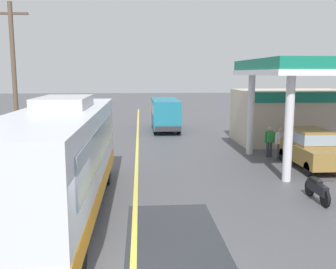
# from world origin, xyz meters

# --- Properties ---
(ground) EXTENTS (120.00, 120.00, 0.00)m
(ground) POSITION_xyz_m (0.00, 20.00, 0.00)
(ground) COLOR #4C4C51
(lane_divider_stripe) EXTENTS (0.16, 50.00, 0.01)m
(lane_divider_stripe) POSITION_xyz_m (0.00, 15.00, 0.00)
(lane_divider_stripe) COLOR #D8CC4C
(lane_divider_stripe) RESTS_ON ground
(wet_puddle_patch) EXTENTS (2.62, 5.86, 0.01)m
(wet_puddle_patch) POSITION_xyz_m (1.10, 1.82, 0.00)
(wet_puddle_patch) COLOR #26282D
(wet_puddle_patch) RESTS_ON ground
(coach_bus_main) EXTENTS (2.60, 11.04, 3.69)m
(coach_bus_main) POSITION_xyz_m (-2.31, 4.14, 1.72)
(coach_bus_main) COLOR silver
(coach_bus_main) RESTS_ON ground
(gas_station_roadside) EXTENTS (9.10, 11.95, 5.10)m
(gas_station_roadside) POSITION_xyz_m (9.96, 14.24, 2.63)
(gas_station_roadside) COLOR #147259
(gas_station_roadside) RESTS_ON ground
(car_at_pump) EXTENTS (1.70, 4.20, 1.82)m
(car_at_pump) POSITION_xyz_m (8.25, 9.58, 1.01)
(car_at_pump) COLOR olive
(car_at_pump) RESTS_ON ground
(minibus_opposing_lane) EXTENTS (2.04, 6.13, 2.44)m
(minibus_opposing_lane) POSITION_xyz_m (2.16, 22.11, 1.47)
(minibus_opposing_lane) COLOR teal
(minibus_opposing_lane) RESTS_ON ground
(motorcycle_parked_forecourt) EXTENTS (0.55, 1.80, 0.92)m
(motorcycle_parked_forecourt) POSITION_xyz_m (6.36, 4.79, 0.44)
(motorcycle_parked_forecourt) COLOR black
(motorcycle_parked_forecourt) RESTS_ON ground
(pedestrian_near_pump) EXTENTS (0.55, 0.22, 1.66)m
(pedestrian_near_pump) POSITION_xyz_m (7.07, 11.91, 0.93)
(pedestrian_near_pump) COLOR #33333F
(pedestrian_near_pump) RESTS_ON ground
(pedestrian_by_shop) EXTENTS (0.55, 0.22, 1.66)m
(pedestrian_by_shop) POSITION_xyz_m (7.49, 11.38, 0.93)
(pedestrian_by_shop) COLOR #33333F
(pedestrian_by_shop) RESTS_ON ground
(utility_pole_roadside) EXTENTS (1.80, 0.24, 8.09)m
(utility_pole_roadside) POSITION_xyz_m (-6.40, 13.19, 4.22)
(utility_pole_roadside) COLOR brown
(utility_pole_roadside) RESTS_ON ground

